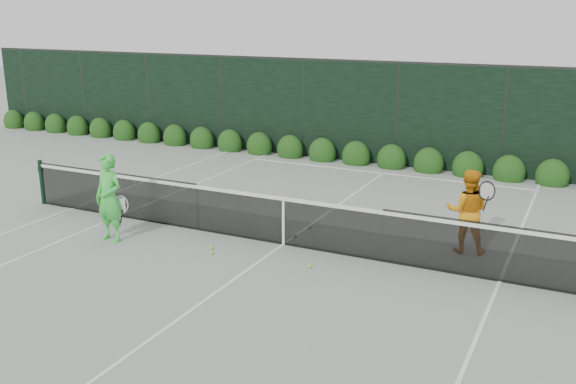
% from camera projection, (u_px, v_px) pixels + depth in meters
% --- Properties ---
extents(ground, '(80.00, 80.00, 0.00)m').
position_uv_depth(ground, '(284.00, 245.00, 12.66)').
color(ground, gray).
rests_on(ground, ground).
extents(tennis_net, '(12.90, 0.10, 1.07)m').
position_uv_depth(tennis_net, '(282.00, 219.00, 12.52)').
color(tennis_net, black).
rests_on(tennis_net, ground).
extents(player_woman, '(0.69, 0.49, 1.78)m').
position_uv_depth(player_woman, '(109.00, 198.00, 12.66)').
color(player_woman, '#3FD84A').
rests_on(player_woman, ground).
extents(player_man, '(0.95, 0.75, 1.62)m').
position_uv_depth(player_man, '(467.00, 211.00, 12.09)').
color(player_man, orange).
rests_on(player_man, ground).
extents(court_lines, '(11.03, 23.83, 0.01)m').
position_uv_depth(court_lines, '(284.00, 244.00, 12.66)').
color(court_lines, white).
rests_on(court_lines, ground).
extents(windscreen_fence, '(32.00, 21.07, 3.06)m').
position_uv_depth(windscreen_fence, '(206.00, 208.00, 9.90)').
color(windscreen_fence, black).
rests_on(windscreen_fence, ground).
extents(hedge_row, '(31.66, 0.65, 0.94)m').
position_uv_depth(hedge_row, '(391.00, 160.00, 18.78)').
color(hedge_row, '#14380F').
rests_on(hedge_row, ground).
extents(tennis_balls, '(2.16, 2.25, 0.07)m').
position_uv_depth(tennis_balls, '(268.00, 245.00, 12.53)').
color(tennis_balls, '#ADD32F').
rests_on(tennis_balls, ground).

